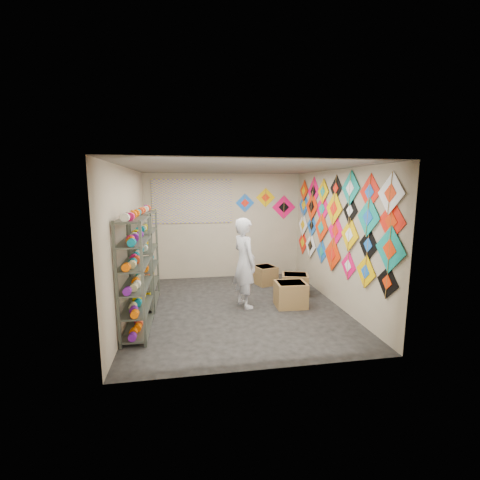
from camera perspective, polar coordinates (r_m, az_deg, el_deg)
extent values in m
plane|color=black|center=(6.52, -0.45, -11.81)|extent=(4.50, 4.50, 0.00)
plane|color=tan|center=(8.37, -2.85, 2.46)|extent=(4.00, 0.00, 4.00)
plane|color=tan|center=(4.00, 4.56, -5.19)|extent=(4.00, 0.00, 4.00)
plane|color=tan|center=(6.18, -19.11, -0.50)|extent=(0.00, 4.50, 4.50)
plane|color=tan|center=(6.76, 16.53, 0.44)|extent=(0.00, 4.50, 4.50)
plane|color=#6A6359|center=(6.09, -0.48, 12.63)|extent=(4.50, 4.50, 0.00)
cube|color=#4C5147|center=(5.41, -18.07, -6.15)|extent=(0.40, 1.10, 1.90)
cube|color=#4C5147|center=(6.66, -16.42, -3.19)|extent=(0.40, 1.10, 1.90)
cylinder|color=#E1135C|center=(4.93, -18.96, -6.56)|extent=(0.12, 0.10, 0.12)
cylinder|color=#FF6100|center=(5.11, -18.61, -5.97)|extent=(0.12, 0.10, 0.12)
cylinder|color=#EBC900|center=(5.29, -18.28, -5.43)|extent=(0.12, 0.10, 0.12)
cylinder|color=beige|center=(5.47, -17.97, -4.93)|extent=(0.12, 0.10, 0.12)
cylinder|color=#E74219|center=(5.66, -17.69, -4.45)|extent=(0.12, 0.10, 0.12)
cylinder|color=#64168D|center=(5.84, -17.43, -4.01)|extent=(0.12, 0.10, 0.12)
cylinder|color=#C8C17D|center=(6.17, -16.99, -3.29)|extent=(0.12, 0.10, 0.12)
cylinder|color=#077183|center=(6.36, -16.77, -2.92)|extent=(0.12, 0.10, 0.12)
cylinder|color=#E1135C|center=(6.54, -16.56, -2.56)|extent=(0.12, 0.10, 0.12)
cylinder|color=#FF6100|center=(6.73, -16.36, -2.23)|extent=(0.12, 0.10, 0.12)
cylinder|color=#EBC900|center=(6.92, -16.17, -1.91)|extent=(0.12, 0.10, 0.12)
cylinder|color=beige|center=(7.11, -16.00, -1.62)|extent=(0.12, 0.10, 0.12)
cube|color=black|center=(5.31, 24.75, -6.80)|extent=(0.03, 0.53, 0.53)
cube|color=#F0B802|center=(5.76, 21.43, -5.26)|extent=(0.02, 0.58, 0.58)
cube|color=#F3095C|center=(6.30, 18.70, -4.34)|extent=(0.01, 0.54, 0.54)
cube|color=#F33106|center=(6.83, 16.09, -2.45)|extent=(0.03, 0.71, 0.71)
cube|color=blue|center=(7.35, 14.30, -1.99)|extent=(0.01, 0.55, 0.55)
cube|color=white|center=(7.89, 12.42, -0.96)|extent=(0.03, 0.62, 0.62)
cube|color=red|center=(8.42, 11.11, -0.43)|extent=(0.02, 0.62, 0.62)
cube|color=#0E9386|center=(5.17, 25.10, -1.54)|extent=(0.01, 0.72, 0.72)
cube|color=black|center=(5.67, 21.86, -0.81)|extent=(0.02, 0.57, 0.57)
cube|color=#F0B802|center=(6.17, 18.88, 0.90)|extent=(0.03, 0.62, 0.62)
cube|color=#F3095C|center=(6.70, 16.62, 1.61)|extent=(0.02, 0.66, 0.66)
cube|color=#F33106|center=(7.29, 14.23, 2.18)|extent=(0.03, 0.68, 0.68)
cube|color=blue|center=(7.84, 12.65, 2.55)|extent=(0.04, 0.58, 0.58)
cube|color=white|center=(8.34, 11.13, 2.68)|extent=(0.03, 0.60, 0.60)
cube|color=red|center=(5.15, 25.34, 3.04)|extent=(0.02, 0.64, 0.64)
cube|color=#0E9386|center=(5.63, 21.83, 3.79)|extent=(0.03, 0.65, 0.65)
cube|color=black|center=(6.18, 19.00, 5.01)|extent=(0.03, 0.53, 0.53)
cube|color=#F0B802|center=(6.73, 16.36, 5.41)|extent=(0.04, 0.69, 0.69)
cube|color=#F3095C|center=(7.29, 14.41, 5.43)|extent=(0.04, 0.70, 0.70)
cube|color=#F33106|center=(7.79, 12.64, 5.87)|extent=(0.04, 0.71, 0.71)
cube|color=blue|center=(8.32, 11.31, 6.13)|extent=(0.04, 0.65, 0.65)
cube|color=white|center=(5.16, 25.23, 7.55)|extent=(0.04, 0.63, 0.63)
cube|color=red|center=(5.65, 22.09, 7.93)|extent=(0.02, 0.60, 0.60)
cube|color=#0E9386|center=(6.17, 19.03, 8.73)|extent=(0.02, 0.64, 0.64)
cube|color=black|center=(6.71, 16.71, 8.82)|extent=(0.02, 0.52, 0.52)
cube|color=#F0B802|center=(7.23, 14.53, 8.35)|extent=(0.02, 0.55, 0.55)
cube|color=#F3095C|center=(7.76, 12.93, 8.38)|extent=(0.02, 0.70, 0.70)
cube|color=#F33106|center=(8.30, 11.29, 8.58)|extent=(0.03, 0.54, 0.54)
cube|color=blue|center=(8.39, 0.88, 6.60)|extent=(0.49, 0.02, 0.49)
cube|color=#F0B802|center=(8.50, 4.57, 7.53)|extent=(0.51, 0.02, 0.51)
cube|color=#F3095C|center=(8.64, 7.78, 5.79)|extent=(0.64, 0.02, 0.64)
cube|color=#6553B5|center=(8.24, -8.45, 6.80)|extent=(2.00, 0.01, 1.10)
imported|color=silver|center=(6.30, 0.80, -4.08)|extent=(0.91, 0.82, 1.78)
cube|color=#9B7844|center=(6.55, 8.98, -9.52)|extent=(0.61, 0.52, 0.49)
cube|color=#9B7844|center=(7.27, 9.73, -7.76)|extent=(0.67, 0.60, 0.46)
cube|color=#9B7844|center=(7.94, 4.47, -6.24)|extent=(0.60, 0.63, 0.45)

